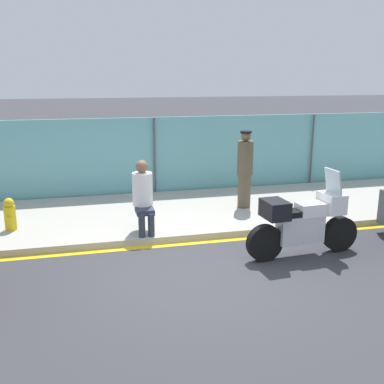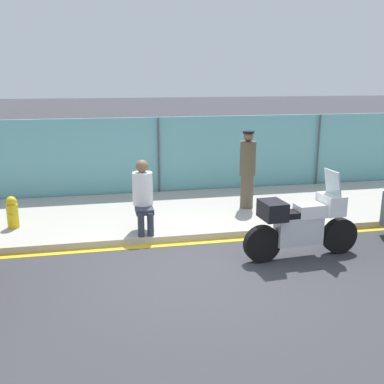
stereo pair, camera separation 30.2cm
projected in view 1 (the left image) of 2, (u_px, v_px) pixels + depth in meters
The scene contains 8 objects.
ground_plane at pixel (202, 271), 7.17m from camera, with size 120.00×120.00×0.00m, color #38383D.
sidewalk at pixel (167, 213), 9.98m from camera, with size 32.37×3.36×0.13m.
curb_paint_stripe at pixel (185, 243), 8.33m from camera, with size 32.37×0.18×0.01m.
storefront_fence at pixel (154, 157), 11.40m from camera, with size 30.75×0.17×2.03m.
motorcycle at pixel (303, 222), 7.63m from camera, with size 2.10×0.59×1.50m.
officer_standing at pixel (245, 169), 10.01m from camera, with size 0.35×0.35×1.73m.
person_seated_on_curb at pixel (143, 192), 8.49m from camera, with size 0.39×0.70×1.36m.
fire_hydrant at pixel (10, 214), 8.64m from camera, with size 0.22×0.28×0.63m.
Camera 1 is at (-1.73, -6.40, 3.02)m, focal length 42.00 mm.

